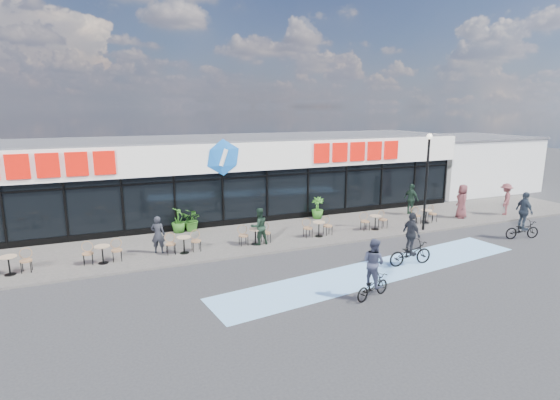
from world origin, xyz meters
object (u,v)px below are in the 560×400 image
pedestrian_b (411,199)px  potted_plant_right (317,208)px  potted_plant_mid (192,220)px  cyclist_a (411,246)px  cyclist_b (523,220)px  pedestrian_c (506,199)px  pedestrian_a (462,201)px  potted_plant_left (179,220)px  patron_right (259,226)px  lamp_post (427,173)px  patron_left (158,235)px

pedestrian_b → potted_plant_right: bearing=70.1°
potted_plant_mid → pedestrian_b: size_ratio=0.65×
cyclist_a → cyclist_b: (7.44, 0.87, 0.11)m
cyclist_a → potted_plant_right: bearing=91.3°
pedestrian_c → cyclist_b: bearing=11.9°
pedestrian_b → pedestrian_c: 5.52m
potted_plant_mid → pedestrian_a: bearing=-12.2°
pedestrian_a → cyclist_b: cyclist_b is taller
potted_plant_left → patron_right: bearing=-47.9°
pedestrian_a → cyclist_a: bearing=-32.5°
potted_plant_left → pedestrian_c: size_ratio=0.68×
pedestrian_a → pedestrian_c: 2.97m
pedestrian_b → pedestrian_c: (5.09, -2.15, 0.02)m
patron_right → pedestrian_b: bearing=-175.9°
cyclist_b → cyclist_a: bearing=-173.3°
pedestrian_b → lamp_post: bearing=145.0°
lamp_post → potted_plant_mid: 12.15m
patron_left → cyclist_b: (16.76, -4.30, 0.00)m
pedestrian_c → cyclist_a: cyclist_a is taller
lamp_post → cyclist_b: bearing=-38.2°
potted_plant_left → cyclist_a: (7.96, -8.06, 0.07)m
potted_plant_right → patron_left: 9.55m
potted_plant_right → pedestrian_c: size_ratio=0.65×
potted_plant_right → pedestrian_b: (5.55, -1.26, 0.31)m
potted_plant_left → potted_plant_right: potted_plant_left is taller
potted_plant_left → pedestrian_a: pedestrian_a is taller
potted_plant_left → patron_left: patron_left is taller
lamp_post → potted_plant_right: 6.25m
cyclist_b → potted_plant_right: bearing=137.3°
potted_plant_right → patron_right: (-4.69, -3.27, 0.25)m
potted_plant_right → cyclist_a: size_ratio=0.55×
potted_plant_left → pedestrian_b: bearing=-6.1°
potted_plant_right → lamp_post: bearing=-46.4°
cyclist_a → patron_right: bearing=136.4°
potted_plant_left → cyclist_b: 16.99m
potted_plant_left → cyclist_a: bearing=-45.4°
potted_plant_left → pedestrian_a: bearing=-11.6°
potted_plant_right → pedestrian_b: bearing=-12.8°
potted_plant_right → patron_right: bearing=-145.1°
lamp_post → cyclist_a: lamp_post is taller
patron_left → pedestrian_a: pedestrian_a is taller
lamp_post → patron_left: 13.39m
patron_right → potted_plant_mid: bearing=-62.1°
pedestrian_a → cyclist_a: cyclist_a is taller
pedestrian_b → pedestrian_c: pedestrian_c is taller
cyclist_a → cyclist_b: bearing=6.7°
pedestrian_c → cyclist_a: 11.39m
cyclist_a → patron_left: bearing=151.0°
patron_right → pedestrian_b: size_ratio=0.94×
potted_plant_right → patron_right: patron_right is taller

